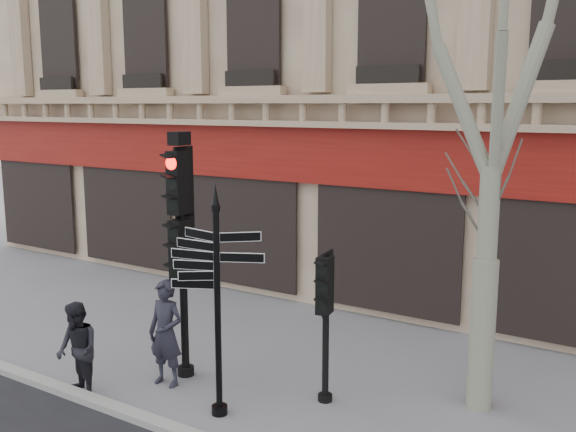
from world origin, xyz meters
name	(u,v)px	position (x,y,z in m)	size (l,w,h in m)	color
ground	(258,405)	(0.00, 0.00, 0.00)	(80.00, 80.00, 0.00)	slate
fingerpost	(217,262)	(-0.32, -0.56, 2.42)	(1.87, 1.87, 3.60)	black
traffic_signal_main	(182,225)	(-1.74, 0.26, 2.71)	(0.49, 0.37, 4.28)	black
traffic_signal_secondary	(326,301)	(0.83, 0.71, 1.68)	(0.45, 0.35, 2.41)	black
pedestrian_a	(166,333)	(-1.76, -0.19, 0.91)	(0.67, 0.44, 1.83)	black
pedestrian_b	(77,350)	(-2.67, -1.30, 0.79)	(0.77, 0.60, 1.58)	black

